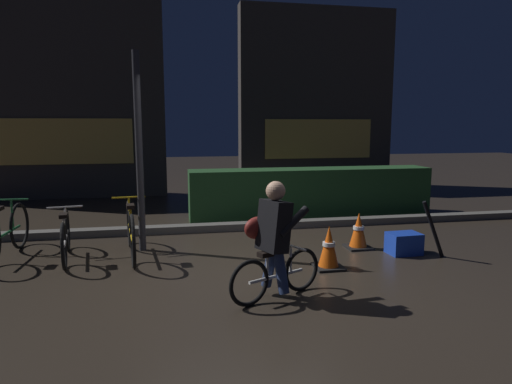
% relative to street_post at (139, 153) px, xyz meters
% --- Properties ---
extents(ground_plane, '(40.00, 40.00, 0.00)m').
position_rel_street_post_xyz_m(ground_plane, '(1.36, -1.20, -1.41)').
color(ground_plane, '#2D261E').
extents(sidewalk_curb, '(12.00, 0.24, 0.12)m').
position_rel_street_post_xyz_m(sidewalk_curb, '(1.36, 1.00, -1.35)').
color(sidewalk_curb, '#56544F').
rests_on(sidewalk_curb, ground).
extents(hedge_row, '(4.80, 0.70, 0.95)m').
position_rel_street_post_xyz_m(hedge_row, '(3.16, 1.90, -0.93)').
color(hedge_row, '#214723').
rests_on(hedge_row, ground).
extents(storefront_left, '(5.31, 0.54, 4.95)m').
position_rel_street_post_xyz_m(storefront_left, '(-2.31, 5.30, 1.06)').
color(storefront_left, '#383330').
rests_on(storefront_left, ground).
extents(storefront_right, '(4.46, 0.54, 5.04)m').
position_rel_street_post_xyz_m(storefront_right, '(4.61, 6.00, 1.10)').
color(storefront_right, '#383330').
rests_on(storefront_right, ground).
extents(street_post, '(0.10, 0.10, 2.82)m').
position_rel_street_post_xyz_m(street_post, '(0.00, 0.00, 0.00)').
color(street_post, '#2D2D33').
rests_on(street_post, ground).
extents(parked_bike_leftmost, '(0.46, 1.70, 0.78)m').
position_rel_street_post_xyz_m(parked_bike_leftmost, '(-1.80, -0.06, -1.05)').
color(parked_bike_leftmost, black).
rests_on(parked_bike_leftmost, ground).
extents(parked_bike_left_mid, '(0.46, 1.49, 0.69)m').
position_rel_street_post_xyz_m(parked_bike_left_mid, '(-0.98, -0.29, -1.09)').
color(parked_bike_left_mid, black).
rests_on(parked_bike_left_mid, ground).
extents(parked_bike_center_left, '(0.46, 1.73, 0.80)m').
position_rel_street_post_xyz_m(parked_bike_center_left, '(-0.13, -0.30, -1.05)').
color(parked_bike_center_left, black).
rests_on(parked_bike_center_left, ground).
extents(traffic_cone_near, '(0.36, 0.36, 0.55)m').
position_rel_street_post_xyz_m(traffic_cone_near, '(2.37, -1.30, -1.14)').
color(traffic_cone_near, black).
rests_on(traffic_cone_near, ground).
extents(traffic_cone_far, '(0.36, 0.36, 0.53)m').
position_rel_street_post_xyz_m(traffic_cone_far, '(3.12, -0.50, -1.15)').
color(traffic_cone_far, black).
rests_on(traffic_cone_far, ground).
extents(blue_crate, '(0.45, 0.34, 0.30)m').
position_rel_street_post_xyz_m(blue_crate, '(3.63, -0.90, -1.26)').
color(blue_crate, '#193DB7').
rests_on(blue_crate, ground).
extents(cyclist, '(1.09, 0.57, 1.25)m').
position_rel_street_post_xyz_m(cyclist, '(1.44, -2.14, -0.78)').
color(cyclist, black).
rests_on(cyclist, ground).
extents(closed_umbrella, '(0.39, 0.08, 0.80)m').
position_rel_street_post_xyz_m(closed_umbrella, '(3.91, -1.15, -1.01)').
color(closed_umbrella, black).
rests_on(closed_umbrella, ground).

